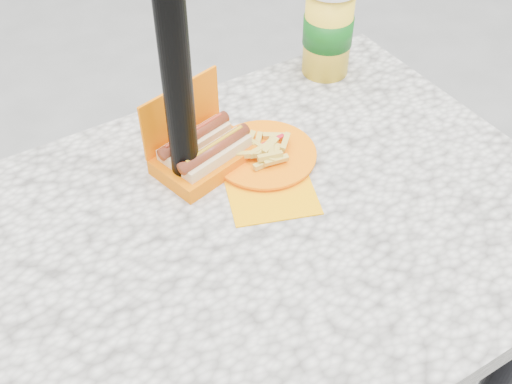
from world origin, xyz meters
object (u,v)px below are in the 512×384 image
umbrella_pole (169,6)px  hotdog_box (203,150)px  soda_cup (328,30)px  fries_plate (264,156)px

umbrella_pole → hotdog_box: bearing=26.8°
soda_cup → fries_plate: bearing=-146.2°
soda_cup → hotdog_box: bearing=-160.3°
umbrella_pole → soda_cup: size_ratio=10.74×
soda_cup → umbrella_pole: bearing=-159.5°
fries_plate → soda_cup: 0.35m
hotdog_box → fries_plate: 0.12m
fries_plate → soda_cup: size_ratio=1.37×
hotdog_box → soda_cup: 0.41m
fries_plate → soda_cup: bearing=33.8°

